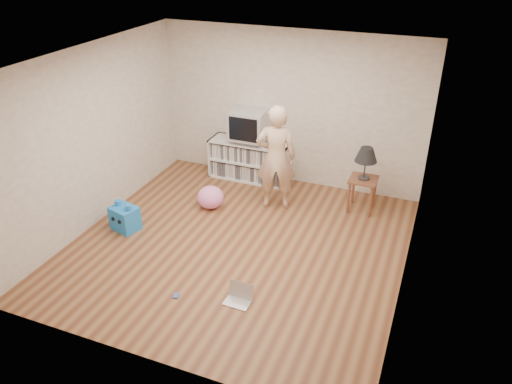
{
  "coord_description": "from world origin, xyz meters",
  "views": [
    {
      "loc": [
        2.4,
        -5.33,
        4.0
      ],
      "look_at": [
        0.12,
        0.4,
        0.68
      ],
      "focal_mm": 35.0,
      "sensor_mm": 36.0,
      "label": 1
    }
  ],
  "objects_px": {
    "media_unit": "(250,160)",
    "crt_tv": "(249,124)",
    "dvd_deck": "(249,140)",
    "plush_pink": "(210,197)",
    "table_lamp": "(366,155)",
    "person": "(276,158)",
    "plush_blue": "(125,218)",
    "side_table": "(363,186)",
    "laptop": "(239,296)"
  },
  "relations": [
    {
      "from": "side_table",
      "to": "laptop",
      "type": "xyz_separation_m",
      "value": [
        -0.92,
        -2.7,
        -0.36
      ]
    },
    {
      "from": "crt_tv",
      "to": "plush_blue",
      "type": "xyz_separation_m",
      "value": [
        -1.07,
        -2.22,
        -0.83
      ]
    },
    {
      "from": "person",
      "to": "plush_pink",
      "type": "relative_size",
      "value": 3.99
    },
    {
      "from": "crt_tv",
      "to": "person",
      "type": "relative_size",
      "value": 0.36
    },
    {
      "from": "plush_blue",
      "to": "crt_tv",
      "type": "bearing_deg",
      "value": 79.59
    },
    {
      "from": "laptop",
      "to": "plush_pink",
      "type": "xyz_separation_m",
      "value": [
        -1.32,
        1.9,
        0.12
      ]
    },
    {
      "from": "plush_pink",
      "to": "dvd_deck",
      "type": "bearing_deg",
      "value": 81.13
    },
    {
      "from": "media_unit",
      "to": "person",
      "type": "bearing_deg",
      "value": -45.42
    },
    {
      "from": "person",
      "to": "dvd_deck",
      "type": "bearing_deg",
      "value": -63.6
    },
    {
      "from": "media_unit",
      "to": "plush_blue",
      "type": "distance_m",
      "value": 2.49
    },
    {
      "from": "dvd_deck",
      "to": "laptop",
      "type": "height_order",
      "value": "dvd_deck"
    },
    {
      "from": "plush_pink",
      "to": "laptop",
      "type": "bearing_deg",
      "value": -55.24
    },
    {
      "from": "media_unit",
      "to": "side_table",
      "type": "distance_m",
      "value": 2.09
    },
    {
      "from": "side_table",
      "to": "table_lamp",
      "type": "relative_size",
      "value": 1.07
    },
    {
      "from": "media_unit",
      "to": "table_lamp",
      "type": "xyz_separation_m",
      "value": [
        2.06,
        -0.39,
        0.59
      ]
    },
    {
      "from": "crt_tv",
      "to": "table_lamp",
      "type": "bearing_deg",
      "value": -10.11
    },
    {
      "from": "media_unit",
      "to": "plush_pink",
      "type": "distance_m",
      "value": 1.22
    },
    {
      "from": "dvd_deck",
      "to": "side_table",
      "type": "xyz_separation_m",
      "value": [
        2.06,
        -0.37,
        -0.32
      ]
    },
    {
      "from": "crt_tv",
      "to": "plush_pink",
      "type": "xyz_separation_m",
      "value": [
        -0.18,
        -1.17,
        -0.84
      ]
    },
    {
      "from": "dvd_deck",
      "to": "crt_tv",
      "type": "relative_size",
      "value": 0.75
    },
    {
      "from": "side_table",
      "to": "dvd_deck",
      "type": "bearing_deg",
      "value": 169.8
    },
    {
      "from": "person",
      "to": "laptop",
      "type": "bearing_deg",
      "value": 80.51
    },
    {
      "from": "side_table",
      "to": "table_lamp",
      "type": "distance_m",
      "value": 0.53
    },
    {
      "from": "table_lamp",
      "to": "laptop",
      "type": "bearing_deg",
      "value": -108.88
    },
    {
      "from": "media_unit",
      "to": "table_lamp",
      "type": "height_order",
      "value": "table_lamp"
    },
    {
      "from": "table_lamp",
      "to": "person",
      "type": "xyz_separation_m",
      "value": [
        -1.3,
        -0.38,
        -0.1
      ]
    },
    {
      "from": "media_unit",
      "to": "crt_tv",
      "type": "height_order",
      "value": "crt_tv"
    },
    {
      "from": "media_unit",
      "to": "laptop",
      "type": "distance_m",
      "value": 3.3
    },
    {
      "from": "crt_tv",
      "to": "person",
      "type": "height_order",
      "value": "person"
    },
    {
      "from": "table_lamp",
      "to": "plush_blue",
      "type": "height_order",
      "value": "table_lamp"
    },
    {
      "from": "laptop",
      "to": "media_unit",
      "type": "bearing_deg",
      "value": 111.87
    },
    {
      "from": "table_lamp",
      "to": "plush_blue",
      "type": "xyz_separation_m",
      "value": [
        -3.12,
        -1.85,
        -0.75
      ]
    },
    {
      "from": "side_table",
      "to": "plush_pink",
      "type": "relative_size",
      "value": 1.3
    },
    {
      "from": "dvd_deck",
      "to": "media_unit",
      "type": "bearing_deg",
      "value": 90.0
    },
    {
      "from": "dvd_deck",
      "to": "laptop",
      "type": "distance_m",
      "value": 3.35
    },
    {
      "from": "dvd_deck",
      "to": "laptop",
      "type": "bearing_deg",
      "value": -69.77
    },
    {
      "from": "table_lamp",
      "to": "media_unit",
      "type": "bearing_deg",
      "value": 169.38
    },
    {
      "from": "dvd_deck",
      "to": "side_table",
      "type": "bearing_deg",
      "value": -10.2
    },
    {
      "from": "media_unit",
      "to": "dvd_deck",
      "type": "height_order",
      "value": "dvd_deck"
    },
    {
      "from": "dvd_deck",
      "to": "plush_pink",
      "type": "bearing_deg",
      "value": -98.87
    },
    {
      "from": "dvd_deck",
      "to": "person",
      "type": "relative_size",
      "value": 0.27
    },
    {
      "from": "dvd_deck",
      "to": "plush_blue",
      "type": "distance_m",
      "value": 2.53
    },
    {
      "from": "crt_tv",
      "to": "person",
      "type": "distance_m",
      "value": 1.07
    },
    {
      "from": "dvd_deck",
      "to": "person",
      "type": "xyz_separation_m",
      "value": [
        0.75,
        -0.75,
        0.11
      ]
    },
    {
      "from": "dvd_deck",
      "to": "plush_pink",
      "type": "xyz_separation_m",
      "value": [
        -0.18,
        -1.18,
        -0.56
      ]
    },
    {
      "from": "table_lamp",
      "to": "person",
      "type": "bearing_deg",
      "value": -163.83
    },
    {
      "from": "plush_pink",
      "to": "media_unit",
      "type": "bearing_deg",
      "value": 81.24
    },
    {
      "from": "side_table",
      "to": "person",
      "type": "distance_m",
      "value": 1.42
    },
    {
      "from": "media_unit",
      "to": "plush_pink",
      "type": "relative_size",
      "value": 3.32
    },
    {
      "from": "dvd_deck",
      "to": "plush_blue",
      "type": "height_order",
      "value": "dvd_deck"
    }
  ]
}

